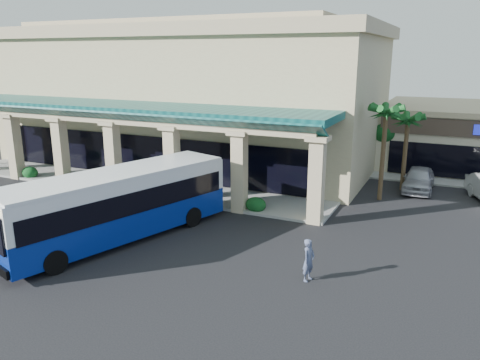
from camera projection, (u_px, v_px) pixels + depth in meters
The scene contains 9 objects.
ground at pixel (168, 238), 23.19m from camera, with size 110.00×110.00×0.00m, color black.
main_building at pixel (191, 93), 38.99m from camera, with size 30.80×14.80×11.35m, color #C1B389, non-canonical shape.
arcade at pixel (123, 146), 31.66m from camera, with size 30.00×6.20×5.70m, color #0A3F40, non-canonical shape.
palm_0 at pixel (383, 148), 28.50m from camera, with size 2.40×2.40×6.60m, color #13471A, non-canonical shape.
palm_1 at pixel (406, 147), 30.82m from camera, with size 2.40×2.40×5.80m, color #13471A, non-canonical shape.
broadleaf_tree at pixel (385, 140), 36.14m from camera, with size 2.60×2.60×4.81m, color #0E3D16, non-canonical shape.
transit_bus at pixel (119, 206), 22.64m from camera, with size 2.84×12.22×3.41m, color navy, non-canonical shape.
pedestrian at pixel (309, 260), 18.64m from camera, with size 0.64×0.42×1.76m, color #4B5575.
car_silver at pixel (419, 179), 31.12m from camera, with size 1.86×4.62×1.57m, color #ABABB5.
Camera 1 is at (12.39, -18.11, 8.79)m, focal length 35.00 mm.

